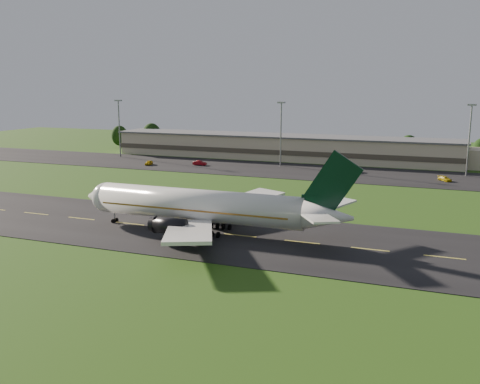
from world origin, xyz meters
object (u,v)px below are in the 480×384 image
(service_vehicle_c, at_px, (356,171))
(service_vehicle_b, at_px, (200,163))
(airliner, at_px, (203,206))
(light_mast_west, at_px, (119,121))
(terminal, at_px, (298,148))
(service_vehicle_d, at_px, (445,179))
(light_mast_centre, at_px, (281,126))
(service_vehicle_a, at_px, (149,163))
(light_mast_east, at_px, (470,131))

(service_vehicle_c, bearing_deg, service_vehicle_b, -169.89)
(airliner, xyz_separation_m, light_mast_west, (-70.09, 79.99, 8.08))
(terminal, relative_size, service_vehicle_d, 33.93)
(light_mast_west, height_order, light_mast_centre, same)
(service_vehicle_c, bearing_deg, terminal, 144.07)
(service_vehicle_a, xyz_separation_m, service_vehicle_c, (65.14, 8.41, -0.12))
(light_mast_west, distance_m, service_vehicle_a, 26.88)
(terminal, distance_m, light_mast_east, 56.67)
(service_vehicle_a, relative_size, service_vehicle_c, 0.98)
(airliner, xyz_separation_m, light_mast_east, (44.91, 79.99, 8.08))
(terminal, xyz_separation_m, light_mast_east, (53.60, -16.18, 8.75))
(airliner, height_order, light_mast_east, light_mast_east)
(service_vehicle_d, bearing_deg, service_vehicle_c, 126.10)
(terminal, distance_m, service_vehicle_d, 55.18)
(light_mast_east, relative_size, service_vehicle_a, 4.89)
(light_mast_east, distance_m, service_vehicle_b, 80.87)
(light_mast_east, distance_m, service_vehicle_c, 32.82)
(light_mast_centre, bearing_deg, service_vehicle_a, -161.16)
(light_mast_east, height_order, service_vehicle_b, light_mast_east)
(service_vehicle_a, bearing_deg, service_vehicle_b, 8.32)
(service_vehicle_b, bearing_deg, service_vehicle_d, -95.36)
(terminal, bearing_deg, light_mast_east, -16.80)
(airliner, height_order, light_mast_centre, light_mast_centre)
(airliner, height_order, service_vehicle_b, airliner)
(terminal, xyz_separation_m, service_vehicle_a, (-41.60, -29.90, -3.18))
(light_mast_west, bearing_deg, service_vehicle_d, -5.61)
(airliner, bearing_deg, light_mast_centre, 96.82)
(light_mast_west, height_order, service_vehicle_b, light_mast_west)
(airliner, height_order, service_vehicle_d, airliner)
(light_mast_centre, relative_size, light_mast_east, 1.00)
(light_mast_east, height_order, service_vehicle_a, light_mast_east)
(service_vehicle_a, xyz_separation_m, service_vehicle_b, (15.65, 5.26, 0.03))
(airliner, height_order, light_mast_west, light_mast_west)
(light_mast_west, height_order, light_mast_east, same)
(light_mast_east, bearing_deg, terminal, 163.20)
(light_mast_west, distance_m, light_mast_east, 115.00)
(service_vehicle_b, bearing_deg, light_mast_west, 73.01)
(light_mast_centre, relative_size, service_vehicle_a, 4.89)
(light_mast_west, relative_size, service_vehicle_a, 4.89)
(light_mast_west, distance_m, service_vehicle_b, 38.35)
(airliner, distance_m, light_mast_centre, 81.03)
(airliner, bearing_deg, service_vehicle_b, 115.47)
(light_mast_east, height_order, service_vehicle_d, light_mast_east)
(terminal, distance_m, light_mast_west, 64.10)
(service_vehicle_c, bearing_deg, light_mast_west, -177.11)
(terminal, distance_m, service_vehicle_c, 32.04)
(service_vehicle_a, bearing_deg, airliner, -63.06)
(service_vehicle_a, height_order, service_vehicle_d, service_vehicle_a)
(terminal, distance_m, service_vehicle_b, 35.92)
(service_vehicle_c, bearing_deg, light_mast_centre, 174.45)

